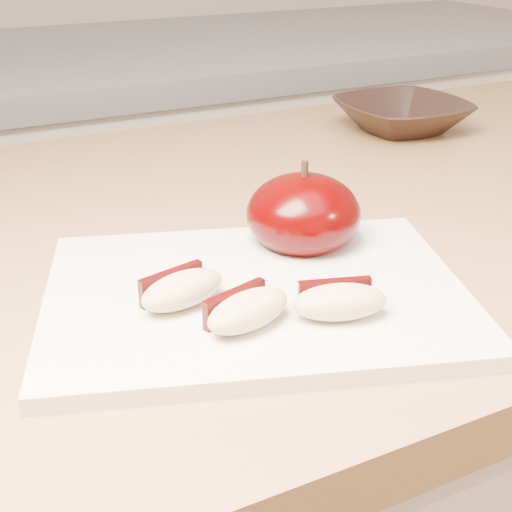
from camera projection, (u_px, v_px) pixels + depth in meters
name	position (u px, v px, depth m)	size (l,w,h in m)	color
back_cabinet	(28.00, 308.00, 1.35)	(2.40, 0.62, 0.94)	silver
cutting_board	(256.00, 295.00, 0.50)	(0.29, 0.21, 0.01)	silver
apple_half	(303.00, 214.00, 0.56)	(0.11, 0.11, 0.08)	#2D0000
apple_wedge_a	(181.00, 289.00, 0.47)	(0.07, 0.04, 0.02)	#CCB481
apple_wedge_b	(247.00, 310.00, 0.45)	(0.07, 0.05, 0.02)	#CCB481
apple_wedge_c	(339.00, 301.00, 0.46)	(0.07, 0.05, 0.02)	#CCB481
bowl	(401.00, 115.00, 0.89)	(0.16, 0.16, 0.04)	black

